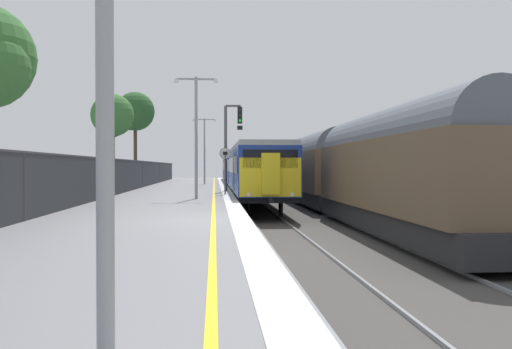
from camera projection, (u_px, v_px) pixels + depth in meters
ground at (320, 241)px, 14.83m from camera, size 17.40×110.00×1.21m
commuter_train_at_platform at (244, 169)px, 43.80m from camera, size 2.83×42.72×3.81m
freight_train_adjacent_track at (314, 167)px, 33.95m from camera, size 2.60×45.70×4.51m
signal_gantry at (230, 138)px, 31.43m from camera, size 1.10×0.24×5.17m
speed_limit_sign at (225, 165)px, 27.85m from camera, size 0.59×0.08×2.48m
platform_lamp_mid at (196, 127)px, 24.19m from camera, size 2.00×0.20×5.61m
platform_lamp_far at (204, 145)px, 44.36m from camera, size 2.00×0.20×5.56m
platform_back_fence at (24, 185)px, 14.17m from camera, size 0.07×99.00×1.90m
background_tree_left at (112, 118)px, 35.67m from camera, size 2.89×2.98×6.41m
background_tree_right at (134, 113)px, 46.74m from camera, size 3.45×3.45×8.14m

